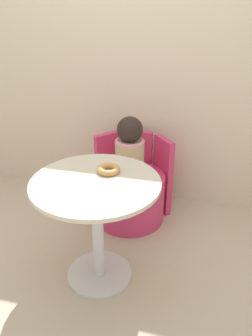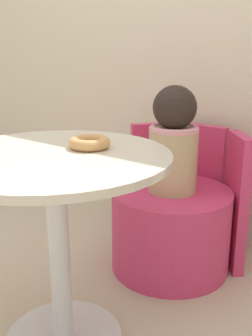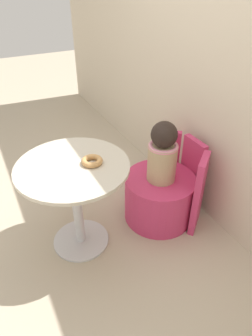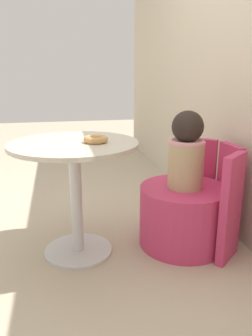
% 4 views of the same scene
% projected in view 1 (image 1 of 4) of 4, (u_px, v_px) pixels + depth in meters
% --- Properties ---
extents(ground_plane, '(12.00, 12.00, 0.00)m').
position_uv_depth(ground_plane, '(89.00, 273.00, 2.21)').
color(ground_plane, '#B7A88E').
extents(back_wall, '(6.00, 0.06, 2.40)m').
position_uv_depth(back_wall, '(130.00, 63.00, 2.65)').
color(back_wall, beige).
rests_on(back_wall, ground_plane).
extents(round_table, '(0.76, 0.76, 0.72)m').
position_uv_depth(round_table, '(97.00, 207.00, 1.96)').
color(round_table, silver).
rests_on(round_table, ground_plane).
extents(tub_chair, '(0.57, 0.57, 0.40)m').
position_uv_depth(tub_chair, '(129.00, 197.00, 2.70)').
color(tub_chair, '#C63360').
rests_on(tub_chair, ground_plane).
extents(booth_backrest, '(0.67, 0.25, 0.66)m').
position_uv_depth(booth_backrest, '(136.00, 170.00, 2.85)').
color(booth_backrest, '#C63360').
rests_on(booth_backrest, ground_plane).
extents(child_figure, '(0.23, 0.23, 0.49)m').
position_uv_depth(child_figure, '(130.00, 149.00, 2.51)').
color(child_figure, tan).
rests_on(child_figure, tub_chair).
extents(donut, '(0.14, 0.14, 0.04)m').
position_uv_depth(donut, '(109.00, 169.00, 1.97)').
color(donut, tan).
rests_on(donut, round_table).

